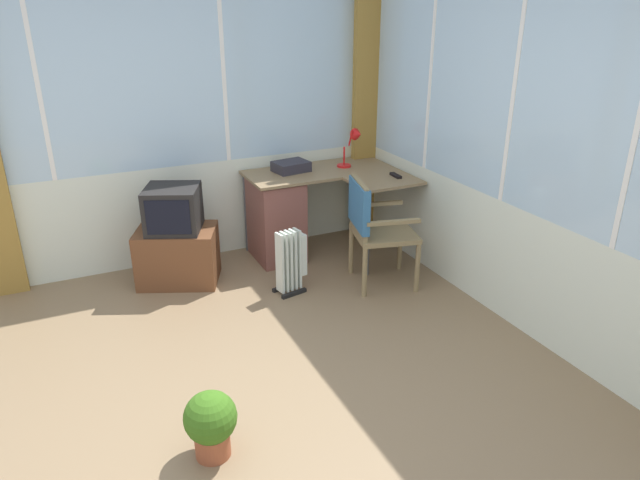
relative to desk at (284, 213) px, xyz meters
name	(u,v)px	position (x,y,z in m)	size (l,w,h in m)	color
ground	(241,430)	(-1.10, -2.05, -0.45)	(5.31, 5.76, 0.06)	#846B4C
north_window_panel	(140,113)	(-1.10, 0.36, 0.92)	(4.31, 0.07, 2.70)	silver
east_window_panel	(565,150)	(1.08, -2.05, 0.92)	(0.07, 4.76, 2.70)	silver
curtain_corner	(366,103)	(0.95, 0.23, 0.88)	(0.26, 0.07, 2.60)	olive
desk	(284,213)	(0.00, 0.00, 0.00)	(1.34, 1.02, 0.78)	olive
desk_lamp	(354,142)	(0.69, -0.03, 0.59)	(0.23, 0.20, 0.37)	red
tv_remote	(396,175)	(0.88, -0.46, 0.36)	(0.04, 0.15, 0.02)	black
paper_tray	(291,166)	(0.12, 0.09, 0.40)	(0.30, 0.23, 0.09)	#2C2932
wooden_armchair	(370,220)	(0.43, -0.81, 0.14)	(0.59, 0.58, 0.90)	olive
tv_on_stand	(176,241)	(-1.00, -0.10, -0.06)	(0.76, 0.66, 0.83)	brown
space_heater	(292,261)	(-0.21, -0.68, -0.15)	(0.28, 0.21, 0.53)	silver
potted_plant	(211,422)	(-1.30, -2.20, -0.21)	(0.28, 0.28, 0.38)	#A04F31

